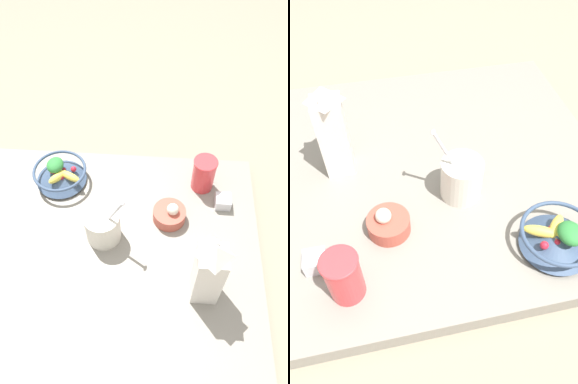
# 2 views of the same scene
# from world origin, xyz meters

# --- Properties ---
(ground_plane) EXTENTS (6.00, 6.00, 0.00)m
(ground_plane) POSITION_xyz_m (0.00, 0.00, 0.00)
(ground_plane) COLOR gray
(countertop) EXTENTS (0.92, 0.92, 0.05)m
(countertop) POSITION_xyz_m (0.00, 0.00, 0.02)
(countertop) COLOR gray
(countertop) RESTS_ON ground_plane
(fruit_bowl) EXTENTS (0.18, 0.18, 0.09)m
(fruit_bowl) POSITION_xyz_m (0.20, -0.33, 0.09)
(fruit_bowl) COLOR #384C6B
(fruit_bowl) RESTS_ON countertop
(milk_carton) EXTENTS (0.07, 0.07, 0.27)m
(milk_carton) POSITION_xyz_m (-0.28, 0.04, 0.18)
(milk_carton) COLOR silver
(milk_carton) RESTS_ON countertop
(yogurt_tub) EXTENTS (0.13, 0.11, 0.21)m
(yogurt_tub) POSITION_xyz_m (0.02, -0.12, 0.11)
(yogurt_tub) COLOR silver
(yogurt_tub) RESTS_ON countertop
(drinking_cup) EXTENTS (0.08, 0.08, 0.13)m
(drinking_cup) POSITION_xyz_m (-0.29, -0.34, 0.12)
(drinking_cup) COLOR #DB383D
(drinking_cup) RESTS_ON countertop
(spice_jar) EXTENTS (0.05, 0.05, 0.04)m
(spice_jar) POSITION_xyz_m (-0.35, -0.26, 0.07)
(spice_jar) COLOR silver
(spice_jar) RESTS_ON countertop
(garlic_bowl) EXTENTS (0.10, 0.10, 0.08)m
(garlic_bowl) POSITION_xyz_m (-0.18, -0.20, 0.07)
(garlic_bowl) COLOR #B24C3D
(garlic_bowl) RESTS_ON countertop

